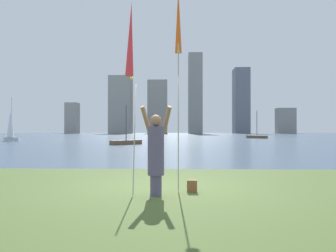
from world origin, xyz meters
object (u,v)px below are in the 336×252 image
(person, at_px, (156,151))
(kite_flag_left, at_px, (131,42))
(kite_flag_right, at_px, (178,25))
(bag, at_px, (192,186))
(sailboat_3, at_px, (126,142))
(sailboat_7, at_px, (257,136))
(sailboat_0, at_px, (11,126))

(person, relative_size, kite_flag_left, 0.48)
(kite_flag_right, xyz_separation_m, bag, (0.30, -0.31, -3.71))
(kite_flag_right, bearing_deg, person, -123.02)
(sailboat_3, bearing_deg, kite_flag_right, -78.07)
(person, distance_m, sailboat_3, 23.61)
(kite_flag_left, distance_m, sailboat_7, 47.43)
(person, relative_size, sailboat_3, 0.53)
(sailboat_0, bearing_deg, sailboat_7, 22.51)
(kite_flag_right, distance_m, bag, 3.73)
(person, relative_size, kite_flag_right, 0.40)
(kite_flag_right, bearing_deg, sailboat_7, 74.74)
(kite_flag_left, bearing_deg, sailboat_7, 74.01)
(sailboat_0, bearing_deg, kite_flag_right, -57.56)
(person, distance_m, sailboat_7, 46.77)
(sailboat_0, distance_m, sailboat_7, 34.53)
(kite_flag_right, height_order, sailboat_3, kite_flag_right)
(kite_flag_right, relative_size, sailboat_3, 1.31)
(sailboat_7, bearing_deg, sailboat_0, -157.49)
(person, distance_m, kite_flag_right, 3.03)
(kite_flag_left, xyz_separation_m, sailboat_0, (-18.83, 32.30, -1.38))
(sailboat_0, bearing_deg, person, -58.77)
(kite_flag_left, height_order, sailboat_7, sailboat_7)
(bag, bearing_deg, sailboat_3, 102.50)
(bag, height_order, sailboat_7, sailboat_7)
(sailboat_3, bearing_deg, person, -79.56)
(person, height_order, kite_flag_left, kite_flag_left)
(sailboat_7, bearing_deg, person, -105.59)
(person, xyz_separation_m, sailboat_0, (-19.30, 31.84, 0.83))
(sailboat_0, xyz_separation_m, sailboat_3, (15.03, -8.63, -1.52))
(person, height_order, sailboat_3, sailboat_3)
(bag, xyz_separation_m, sailboat_7, (11.79, 44.63, 0.14))
(kite_flag_left, relative_size, sailboat_3, 1.11)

